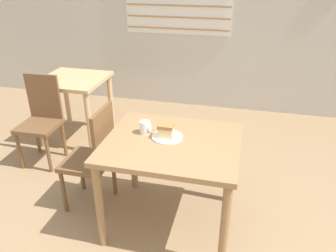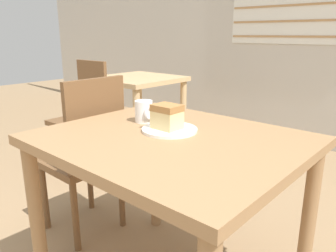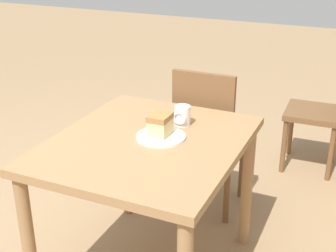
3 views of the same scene
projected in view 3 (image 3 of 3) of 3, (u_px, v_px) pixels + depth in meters
ground_plane at (63, 252)px, 2.57m from camera, size 14.00×14.00×0.00m
dining_table_near at (148, 161)px, 2.17m from camera, size 0.99×0.84×0.75m
chair_near_window at (208, 138)px, 2.78m from camera, size 0.38×0.38×0.92m
chair_far_corner at (325, 105)px, 3.28m from camera, size 0.39×0.39×0.92m
plate at (161, 137)px, 2.15m from camera, size 0.23×0.23×0.01m
cake_slice at (160, 125)px, 2.14m from camera, size 0.11×0.09×0.10m
coffee_mug at (182, 116)px, 2.27m from camera, size 0.09×0.08×0.10m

